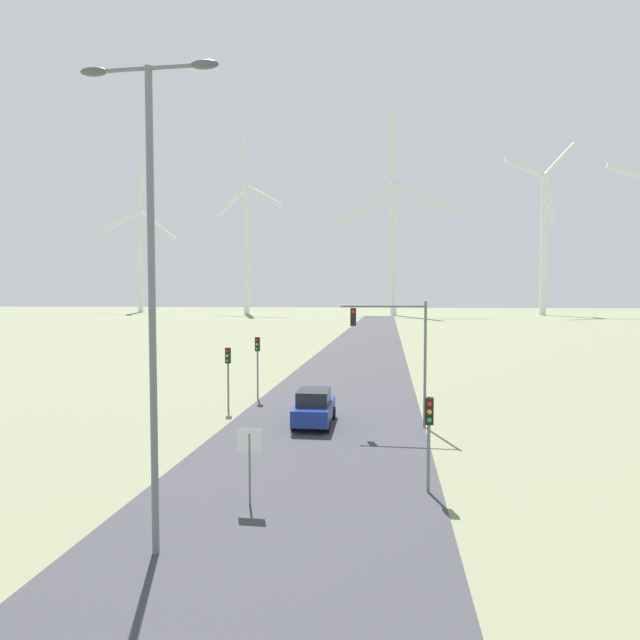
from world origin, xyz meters
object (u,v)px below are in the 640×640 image
traffic_light_mast_overhead (396,338)px  traffic_light_post_mid_left (257,354)px  streetlamp (151,259)px  traffic_light_post_near_left (228,364)px  traffic_light_post_near_right (429,423)px  wind_turbine_right (544,232)px  wind_turbine_left (246,237)px  car_approaching (314,407)px  stop_sign_near (250,451)px  wind_turbine_far_left (140,250)px  wind_turbine_center (394,233)px

traffic_light_mast_overhead → traffic_light_post_mid_left: bearing=146.8°
streetlamp → traffic_light_mast_overhead: size_ratio=1.93×
traffic_light_post_near_left → traffic_light_post_near_right: size_ratio=1.13×
traffic_light_post_mid_left → wind_turbine_right: size_ratio=0.06×
streetlamp → wind_turbine_left: (-47.16, 170.54, 21.59)m
traffic_light_post_mid_left → wind_turbine_left: (-44.72, 151.43, 26.15)m
traffic_light_post_near_left → car_approaching: traffic_light_post_near_left is taller
traffic_light_post_near_right → traffic_light_post_near_left: bearing=134.1°
car_approaching → stop_sign_near: bearing=-93.2°
traffic_light_mast_overhead → wind_turbine_left: wind_turbine_left is taller
traffic_light_post_near_right → wind_turbine_left: (-54.36, 165.58, 26.71)m
traffic_light_post_near_left → traffic_light_post_mid_left: (0.86, 3.29, 0.26)m
streetlamp → wind_turbine_right: wind_turbine_right is taller
streetlamp → stop_sign_near: streetlamp is taller
wind_turbine_far_left → wind_turbine_right: (157.26, -11.86, 3.15)m
stop_sign_near → traffic_light_mast_overhead: (4.68, 10.21, 2.76)m
traffic_light_post_mid_left → wind_turbine_center: size_ratio=0.06×
car_approaching → wind_turbine_center: (5.43, 151.05, 27.79)m
traffic_light_post_near_right → wind_turbine_far_left: size_ratio=0.05×
stop_sign_near → traffic_light_post_near_left: 13.55m
stop_sign_near → wind_turbine_center: bearing=87.9°
wind_turbine_far_left → wind_turbine_left: bearing=-16.5°
traffic_light_mast_overhead → wind_turbine_center: wind_turbine_center is taller
traffic_light_post_near_left → wind_turbine_far_left: wind_turbine_far_left is taller
streetlamp → stop_sign_near: (1.56, 3.21, -5.77)m
traffic_light_post_near_right → wind_turbine_center: 161.40m
traffic_light_post_near_right → wind_turbine_left: wind_turbine_left is taller
traffic_light_post_near_right → traffic_light_mast_overhead: traffic_light_mast_overhead is taller
car_approaching → traffic_light_post_near_left: bearing=153.8°
traffic_light_post_near_right → wind_turbine_center: bearing=89.9°
traffic_light_post_near_right → streetlamp: bearing=-145.4°
traffic_light_post_near_left → car_approaching: size_ratio=0.87×
traffic_light_mast_overhead → car_approaching: traffic_light_mast_overhead is taller
wind_turbine_far_left → wind_turbine_center: wind_turbine_center is taller
traffic_light_post_near_right → traffic_light_post_mid_left: bearing=124.3°
wind_turbine_far_left → wind_turbine_right: 157.74m
traffic_light_post_mid_left → streetlamp: bearing=-82.7°
wind_turbine_far_left → traffic_light_post_mid_left: bearing=-60.3°
streetlamp → car_approaching: bearing=80.9°
stop_sign_near → traffic_light_post_near_left: traffic_light_post_near_left is taller
wind_turbine_left → wind_turbine_right: (106.96, 3.01, 0.38)m
wind_turbine_far_left → traffic_light_mast_overhead: bearing=-58.9°
traffic_light_post_mid_left → car_approaching: (4.56, -5.96, -2.00)m
wind_turbine_far_left → wind_turbine_center: bearing=-11.4°
stop_sign_near → car_approaching: (0.56, 9.94, -0.79)m
traffic_light_post_mid_left → wind_turbine_right: wind_turbine_right is taller
streetlamp → car_approaching: size_ratio=2.95×
wind_turbine_right → streetlamp: bearing=-109.0°
streetlamp → wind_turbine_center: (7.55, 164.20, 21.23)m
wind_turbine_left → streetlamp: bearing=-74.5°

